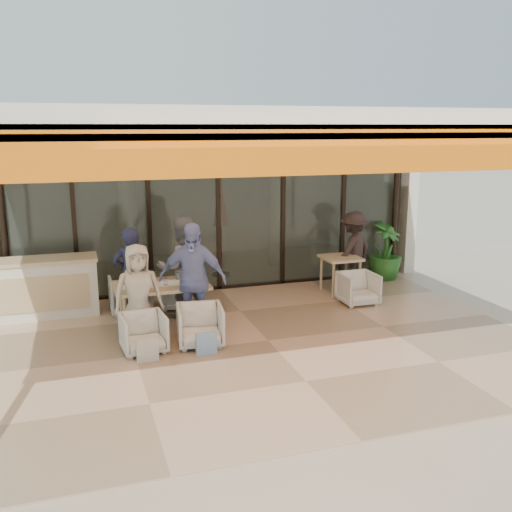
{
  "coord_description": "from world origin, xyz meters",
  "views": [
    {
      "loc": [
        -2.7,
        -7.76,
        3.23
      ],
      "look_at": [
        0.1,
        0.9,
        1.15
      ],
      "focal_mm": 40.0,
      "sensor_mm": 36.0,
      "label": 1
    }
  ],
  "objects_px": {
    "chair_far_left": "(130,293)",
    "diner_navy": "(132,275)",
    "chair_near_right": "(200,324)",
    "diner_cream": "(138,293)",
    "potted_palm": "(386,251)",
    "host_counter": "(43,287)",
    "chair_near_left": "(144,331)",
    "dining_table": "(161,287)",
    "diner_periwinkle": "(192,279)",
    "side_chair": "(358,287)",
    "chair_far_right": "(177,292)",
    "diner_grey": "(182,267)",
    "standing_woman": "(353,251)",
    "side_table": "(341,262)"
  },
  "relations": [
    {
      "from": "host_counter",
      "to": "diner_grey",
      "type": "distance_m",
      "value": 2.41
    },
    {
      "from": "chair_far_right",
      "to": "side_chair",
      "type": "xyz_separation_m",
      "value": [
        3.22,
        -0.8,
        0.03
      ]
    },
    {
      "from": "chair_near_right",
      "to": "diner_grey",
      "type": "distance_m",
      "value": 1.5
    },
    {
      "from": "host_counter",
      "to": "chair_far_right",
      "type": "relative_size",
      "value": 3.03
    },
    {
      "from": "diner_cream",
      "to": "side_chair",
      "type": "height_order",
      "value": "diner_cream"
    },
    {
      "from": "chair_near_right",
      "to": "host_counter",
      "type": "bearing_deg",
      "value": 144.0
    },
    {
      "from": "diner_cream",
      "to": "host_counter",
      "type": "bearing_deg",
      "value": 128.18
    },
    {
      "from": "diner_cream",
      "to": "standing_woman",
      "type": "distance_m",
      "value": 4.72
    },
    {
      "from": "chair_far_left",
      "to": "side_chair",
      "type": "xyz_separation_m",
      "value": [
        4.06,
        -0.8,
        -0.03
      ]
    },
    {
      "from": "diner_grey",
      "to": "potted_palm",
      "type": "bearing_deg",
      "value": -173.9
    },
    {
      "from": "side_table",
      "to": "diner_navy",
      "type": "bearing_deg",
      "value": -173.67
    },
    {
      "from": "side_chair",
      "to": "potted_palm",
      "type": "bearing_deg",
      "value": 45.66
    },
    {
      "from": "host_counter",
      "to": "chair_near_right",
      "type": "height_order",
      "value": "host_counter"
    },
    {
      "from": "chair_far_left",
      "to": "diner_navy",
      "type": "xyz_separation_m",
      "value": [
        0.0,
        -0.5,
        0.45
      ]
    },
    {
      "from": "chair_near_right",
      "to": "side_table",
      "type": "distance_m",
      "value": 3.72
    },
    {
      "from": "chair_near_right",
      "to": "diner_periwinkle",
      "type": "relative_size",
      "value": 0.38
    },
    {
      "from": "chair_near_left",
      "to": "diner_grey",
      "type": "xyz_separation_m",
      "value": [
        0.84,
        1.4,
        0.57
      ]
    },
    {
      "from": "chair_near_right",
      "to": "diner_cream",
      "type": "xyz_separation_m",
      "value": [
        -0.84,
        0.5,
        0.41
      ]
    },
    {
      "from": "diner_navy",
      "to": "potted_palm",
      "type": "bearing_deg",
      "value": -161.71
    },
    {
      "from": "standing_woman",
      "to": "diner_grey",
      "type": "bearing_deg",
      "value": -18.78
    },
    {
      "from": "side_chair",
      "to": "chair_far_left",
      "type": "bearing_deg",
      "value": 169.05
    },
    {
      "from": "chair_far_left",
      "to": "potted_palm",
      "type": "relative_size",
      "value": 0.57
    },
    {
      "from": "side_chair",
      "to": "potted_palm",
      "type": "relative_size",
      "value": 0.53
    },
    {
      "from": "diner_navy",
      "to": "side_table",
      "type": "relative_size",
      "value": 2.18
    },
    {
      "from": "dining_table",
      "to": "chair_far_left",
      "type": "xyz_separation_m",
      "value": [
        -0.41,
        0.94,
        -0.33
      ]
    },
    {
      "from": "diner_periwinkle",
      "to": "side_chair",
      "type": "relative_size",
      "value": 2.71
    },
    {
      "from": "chair_near_left",
      "to": "diner_grey",
      "type": "distance_m",
      "value": 1.73
    },
    {
      "from": "dining_table",
      "to": "potted_palm",
      "type": "height_order",
      "value": "potted_palm"
    },
    {
      "from": "chair_near_left",
      "to": "side_chair",
      "type": "bearing_deg",
      "value": 10.49
    },
    {
      "from": "diner_cream",
      "to": "potted_palm",
      "type": "height_order",
      "value": "diner_cream"
    },
    {
      "from": "side_table",
      "to": "standing_woman",
      "type": "distance_m",
      "value": 0.48
    },
    {
      "from": "dining_table",
      "to": "chair_far_right",
      "type": "bearing_deg",
      "value": 65.73
    },
    {
      "from": "diner_periwinkle",
      "to": "diner_grey",
      "type": "bearing_deg",
      "value": 111.84
    },
    {
      "from": "host_counter",
      "to": "chair_near_right",
      "type": "distance_m",
      "value": 3.11
    },
    {
      "from": "chair_near_right",
      "to": "diner_navy",
      "type": "height_order",
      "value": "diner_navy"
    },
    {
      "from": "standing_woman",
      "to": "chair_near_left",
      "type": "bearing_deg",
      "value": -4.42
    },
    {
      "from": "diner_periwinkle",
      "to": "standing_woman",
      "type": "bearing_deg",
      "value": 45.63
    },
    {
      "from": "diner_periwinkle",
      "to": "potted_palm",
      "type": "distance_m",
      "value": 5.02
    },
    {
      "from": "chair_far_left",
      "to": "side_table",
      "type": "bearing_deg",
      "value": 178.82
    },
    {
      "from": "chair_far_right",
      "to": "diner_navy",
      "type": "relative_size",
      "value": 0.38
    },
    {
      "from": "diner_cream",
      "to": "standing_woman",
      "type": "relative_size",
      "value": 0.96
    },
    {
      "from": "chair_near_right",
      "to": "diner_navy",
      "type": "xyz_separation_m",
      "value": [
        -0.84,
        1.4,
        0.47
      ]
    },
    {
      "from": "chair_far_left",
      "to": "diner_grey",
      "type": "bearing_deg",
      "value": 148.76
    },
    {
      "from": "chair_near_right",
      "to": "diner_cream",
      "type": "relative_size",
      "value": 0.45
    },
    {
      "from": "diner_navy",
      "to": "side_table",
      "type": "bearing_deg",
      "value": -166.86
    },
    {
      "from": "chair_far_left",
      "to": "diner_periwinkle",
      "type": "bearing_deg",
      "value": 120.49
    },
    {
      "from": "chair_near_left",
      "to": "chair_near_right",
      "type": "height_order",
      "value": "chair_near_right"
    },
    {
      "from": "side_chair",
      "to": "chair_near_right",
      "type": "bearing_deg",
      "value": -160.9
    },
    {
      "from": "host_counter",
      "to": "diner_periwinkle",
      "type": "bearing_deg",
      "value": -35.29
    },
    {
      "from": "diner_grey",
      "to": "side_table",
      "type": "bearing_deg",
      "value": -179.43
    }
  ]
}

